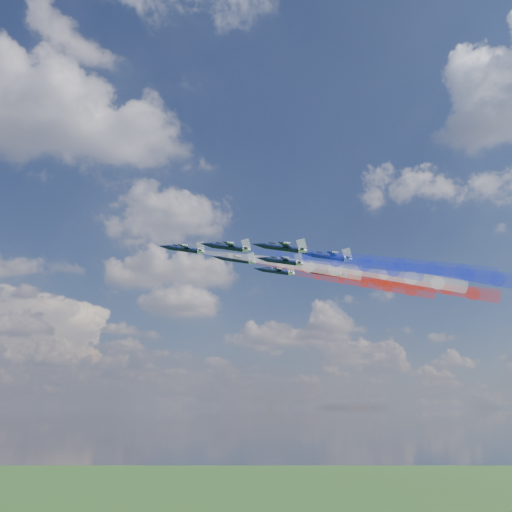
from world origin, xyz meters
name	(u,v)px	position (x,y,z in m)	size (l,w,h in m)	color
jet_lead	(184,249)	(2.99, 8.49, 143.19)	(10.76, 13.45, 3.59)	black
trail_lead	(282,262)	(28.86, -0.38, 139.24)	(4.48, 43.38, 4.48)	white
jet_inner_left	(228,247)	(11.58, -6.99, 140.19)	(10.76, 13.45, 3.59)	black
trail_inner_left	(336,261)	(37.45, -15.86, 136.24)	(4.48, 43.38, 4.48)	#1A2CE3
jet_inner_right	(236,260)	(19.13, 12.60, 142.54)	(10.76, 13.45, 3.59)	black
trail_inner_right	(330,272)	(45.00, 3.73, 138.59)	(4.48, 43.38, 4.48)	red
jet_outer_left	(282,248)	(21.02, -21.18, 136.89)	(10.76, 13.45, 3.59)	black
trail_outer_left	(400,263)	(46.89, -30.05, 132.94)	(4.48, 43.38, 4.48)	#1A2CE3
jet_center_third	(282,261)	(28.06, -2.02, 139.08)	(10.76, 13.45, 3.59)	black
trail_center_third	(384,275)	(53.93, -10.89, 135.13)	(4.48, 43.38, 4.48)	white
jet_outer_right	(276,271)	(34.31, 20.20, 141.95)	(10.76, 13.45, 3.59)	black
trail_outer_right	(364,283)	(60.18, 11.33, 138.00)	(4.48, 43.38, 4.48)	red
jet_rear_left	(329,257)	(35.79, -15.23, 137.56)	(10.76, 13.45, 3.59)	black
trail_rear_left	(439,271)	(61.67, -24.10, 133.61)	(4.48, 43.38, 4.48)	#1A2CE3
jet_rear_right	(327,273)	(44.47, 4.83, 138.52)	(10.76, 13.45, 3.59)	black
trail_rear_right	(422,286)	(70.34, -4.04, 134.57)	(4.48, 43.38, 4.48)	red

